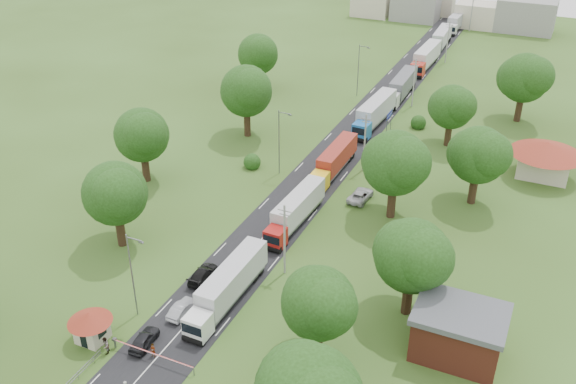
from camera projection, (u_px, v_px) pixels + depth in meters
The scene contains 41 objects.
ground at pixel (268, 232), 81.11m from camera, with size 260.00×260.00×0.00m, color #314717.
road at pixel (326, 166), 96.97m from camera, with size 8.00×200.00×0.04m, color black.
boom_barrier at pixel (141, 350), 61.34m from camera, with size 9.22×0.35×1.18m.
guard_booth at pixel (90, 323), 62.82m from camera, with size 4.40×4.40×3.45m.
info_sign at pixel (389, 118), 105.52m from camera, with size 0.12×3.10×4.10m.
pole_1 at pixel (285, 239), 71.28m from camera, with size 1.60×0.24×9.00m.
pole_2 at pixel (365, 142), 93.48m from camera, with size 1.60×0.24×9.00m.
pole_3 at pixel (414, 82), 115.69m from camera, with size 1.60×0.24×9.00m.
pole_4 at pixel (448, 42), 137.89m from camera, with size 1.60×0.24×9.00m.
pole_5 at pixel (472, 12), 160.09m from camera, with size 1.60×0.24×9.00m.
lamp_0 at pixel (133, 272), 64.46m from camera, with size 2.03×0.22×10.00m.
lamp_1 at pixel (280, 139), 92.21m from camera, with size 2.03×0.22×10.00m.
lamp_2 at pixel (359, 68), 119.96m from camera, with size 2.03×0.22×10.00m.
tree_2 at pixel (319, 302), 58.67m from camera, with size 8.00×8.00×10.10m.
tree_3 at pixel (412, 255), 64.14m from camera, with size 8.80×8.80×11.07m.
tree_4 at pixel (395, 162), 80.64m from camera, with size 9.60×9.60×12.05m.
tree_5 at pixel (479, 154), 84.04m from camera, with size 8.80×8.80×11.07m.
tree_6 at pixel (452, 107), 100.34m from camera, with size 8.00×8.00×10.10m.
tree_7 at pixel (525, 78), 108.40m from camera, with size 9.60×9.60×12.05m.
tree_10 at pixel (116, 193), 75.17m from camera, with size 8.80×8.80×11.07m.
tree_11 at pixel (142, 134), 89.59m from camera, with size 8.80×8.80×11.07m.
tree_12 at pixel (247, 90), 102.99m from camera, with size 9.60×9.60×12.05m.
tree_13 at pixel (258, 54), 122.02m from camera, with size 8.80×8.80×11.07m.
house_brick at pixel (458, 332), 60.93m from camera, with size 8.60×6.60×5.20m.
house_cream at pixel (546, 154), 92.30m from camera, with size 10.08×10.08×5.80m.
distant_town at pixel (456, 11), 166.38m from camera, with size 52.00×8.00×8.00m.
truck_0 at pixel (228, 285), 68.07m from camera, with size 2.59×14.44×4.00m.
truck_1 at pixel (296, 210), 81.70m from camera, with size 2.85×13.98×3.87m.
truck_2 at pixel (335, 160), 94.32m from camera, with size 2.40×13.79×3.82m.
truck_3 at pixel (374, 113), 109.36m from camera, with size 3.36×15.72×4.34m.
truck_4 at pixel (402, 86), 121.15m from camera, with size 2.74×14.74×4.08m.
truck_5 at pixel (426, 57), 136.06m from camera, with size 3.05×15.69×4.34m.
truck_6 at pixel (441, 39), 148.85m from camera, with size 2.97×14.75×4.08m.
truck_7 at pixel (457, 21), 162.64m from camera, with size 3.04×14.21×3.93m.
car_lane_front at pixel (144, 340), 62.90m from camera, with size 1.64×4.09×1.39m, color black.
car_lane_mid at pixel (182, 309), 66.96m from camera, with size 1.42×4.08×1.34m, color #93959A.
car_lane_rear at pixel (203, 274), 72.18m from camera, with size 1.95×4.80×1.39m, color black.
car_verge_near at pixel (361, 195), 87.76m from camera, with size 2.34×5.08×1.41m, color #B0B0B0.
car_verge_far at pixel (385, 152), 99.71m from camera, with size 1.67×4.16×1.42m, color slate.
pedestrian_near at pixel (153, 351), 61.44m from camera, with size 0.56×0.37×1.55m, color gray.
pedestrian_booth at pixel (105, 346), 61.76m from camera, with size 0.91×0.71×1.88m, color gray.
Camera 1 is at (30.48, -61.04, 44.22)m, focal length 40.00 mm.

